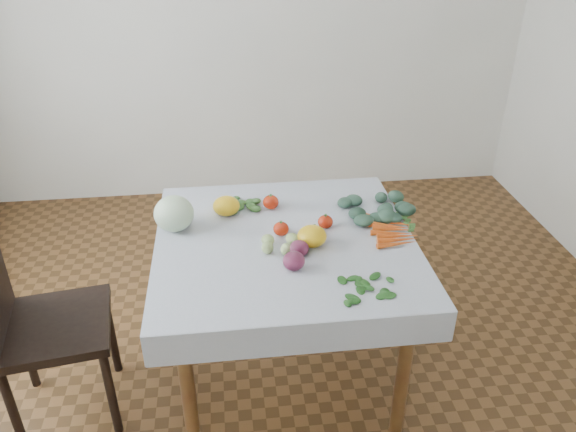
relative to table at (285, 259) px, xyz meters
name	(u,v)px	position (x,y,z in m)	size (l,w,h in m)	color
ground	(286,366)	(0.00, 0.00, -0.65)	(4.00, 4.00, 0.00)	brown
back_wall	(251,14)	(0.00, 2.00, 0.70)	(4.00, 0.04, 2.70)	white
table	(285,259)	(0.00, 0.00, 0.00)	(1.00, 1.00, 0.75)	brown
tablecloth	(285,240)	(0.00, 0.00, 0.10)	(1.12, 1.12, 0.01)	white
chair	(27,314)	(-1.09, -0.15, -0.08)	(0.51, 0.51, 0.99)	black
cabbage	(174,214)	(-0.48, 0.15, 0.18)	(0.18, 0.18, 0.16)	#DAF1C9
tomato_a	(314,233)	(0.13, -0.02, 0.14)	(0.08, 0.08, 0.07)	red
tomato_b	(271,202)	(-0.04, 0.29, 0.14)	(0.08, 0.08, 0.07)	red
tomato_c	(325,222)	(0.19, 0.08, 0.13)	(0.07, 0.07, 0.06)	red
tomato_d	(281,229)	(-0.01, 0.04, 0.13)	(0.07, 0.07, 0.06)	red
heirloom_back	(226,206)	(-0.25, 0.26, 0.15)	(0.13, 0.13, 0.09)	yellow
heirloom_front	(312,236)	(0.11, -0.06, 0.15)	(0.13, 0.13, 0.09)	yellow
onion_a	(299,248)	(0.04, -0.13, 0.14)	(0.08, 0.08, 0.07)	#571935
onion_b	(294,261)	(0.01, -0.22, 0.14)	(0.09, 0.09, 0.08)	#571935
tomatillo_cluster	(277,244)	(-0.04, -0.07, 0.13)	(0.15, 0.11, 0.05)	#B9D87D
carrot_bunch	(393,231)	(0.48, -0.01, 0.12)	(0.19, 0.29, 0.03)	orange
kale_bunch	(374,206)	(0.45, 0.21, 0.13)	(0.36, 0.28, 0.05)	#335440
basil_bunch	(367,288)	(0.27, -0.39, 0.11)	(0.24, 0.18, 0.01)	#205A1C
dill_bunch	(241,205)	(-0.18, 0.32, 0.11)	(0.21, 0.17, 0.02)	#477D39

